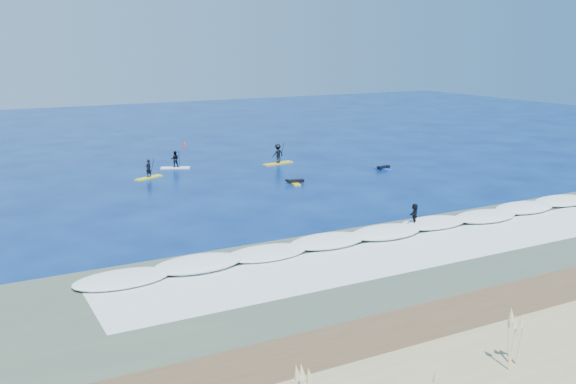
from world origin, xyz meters
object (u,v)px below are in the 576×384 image
prone_paddler_near (295,182)px  prone_paddler_far (383,168)px  marker_buoy (184,144)px  sup_paddler_center (175,161)px  wave_surfer (414,215)px  sup_paddler_right (278,155)px  sup_paddler_left (149,171)px

prone_paddler_near → prone_paddler_far: bearing=-68.3°
marker_buoy → sup_paddler_center: bearing=-113.2°
sup_paddler_center → wave_surfer: (7.06, -25.74, 0.11)m
wave_surfer → marker_buoy: wave_surfer is taller
sup_paddler_right → wave_surfer: size_ratio=1.74×
sup_paddler_center → marker_buoy: bearing=90.2°
prone_paddler_far → sup_paddler_left: bearing=64.3°
sup_paddler_left → wave_surfer: 24.88m
prone_paddler_near → marker_buoy: 22.41m
sup_paddler_right → marker_buoy: (-4.47, 13.98, -0.61)m
sup_paddler_left → sup_paddler_right: bearing=-23.9°
sup_paddler_right → prone_paddler_far: (7.25, -6.97, -0.73)m
sup_paddler_left → sup_paddler_right: 12.81m
prone_paddler_far → wave_surfer: size_ratio=1.07×
wave_surfer → marker_buoy: size_ratio=3.14×
prone_paddler_near → sup_paddler_center: bearing=44.9°
sup_paddler_right → marker_buoy: 14.69m
sup_paddler_right → sup_paddler_left: bearing=172.1°
sup_paddler_left → prone_paddler_near: (10.02, -7.76, -0.45)m
prone_paddler_far → marker_buoy: 24.00m
sup_paddler_center → marker_buoy: 12.44m
sup_paddler_right → sup_paddler_center: bearing=154.1°
sup_paddler_left → marker_buoy: (8.32, 14.59, -0.33)m
prone_paddler_near → sup_paddler_left: bearing=66.0°
sup_paddler_center → marker_buoy: sup_paddler_center is taller
sup_paddler_right → marker_buoy: bearing=97.1°
sup_paddler_right → prone_paddler_near: 8.85m
wave_surfer → prone_paddler_near: bearing=53.8°
prone_paddler_near → prone_paddler_far: size_ratio=1.04×
sup_paddler_left → sup_paddler_right: sup_paddler_right is taller
prone_paddler_near → wave_surfer: wave_surfer is taller
wave_surfer → sup_paddler_right: bearing=46.3°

